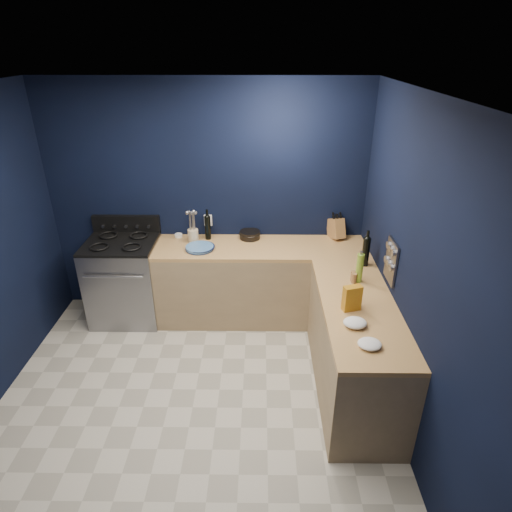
{
  "coord_description": "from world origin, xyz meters",
  "views": [
    {
      "loc": [
        0.59,
        -2.8,
        2.91
      ],
      "look_at": [
        0.55,
        1.0,
        1.0
      ],
      "focal_mm": 30.29,
      "sensor_mm": 36.0,
      "label": 1
    }
  ],
  "objects_px": {
    "gas_range": "(126,281)",
    "knife_block": "(336,228)",
    "plate_stack": "(200,248)",
    "crouton_bag": "(352,298)",
    "utensil_crock": "(193,236)"
  },
  "relations": [
    {
      "from": "plate_stack",
      "to": "utensil_crock",
      "type": "height_order",
      "value": "utensil_crock"
    },
    {
      "from": "gas_range",
      "to": "knife_block",
      "type": "xyz_separation_m",
      "value": [
        2.37,
        0.26,
        0.55
      ]
    },
    {
      "from": "utensil_crock",
      "to": "knife_block",
      "type": "relative_size",
      "value": 0.65
    },
    {
      "from": "plate_stack",
      "to": "crouton_bag",
      "type": "xyz_separation_m",
      "value": [
        1.4,
        -1.14,
        0.09
      ]
    },
    {
      "from": "utensil_crock",
      "to": "gas_range",
      "type": "bearing_deg",
      "value": -170.53
    },
    {
      "from": "gas_range",
      "to": "crouton_bag",
      "type": "distance_m",
      "value": 2.63
    },
    {
      "from": "crouton_bag",
      "to": "gas_range",
      "type": "bearing_deg",
      "value": 135.31
    },
    {
      "from": "utensil_crock",
      "to": "knife_block",
      "type": "distance_m",
      "value": 1.6
    },
    {
      "from": "gas_range",
      "to": "crouton_bag",
      "type": "bearing_deg",
      "value": -27.88
    },
    {
      "from": "plate_stack",
      "to": "crouton_bag",
      "type": "relative_size",
      "value": 1.35
    },
    {
      "from": "plate_stack",
      "to": "crouton_bag",
      "type": "distance_m",
      "value": 1.81
    },
    {
      "from": "gas_range",
      "to": "knife_block",
      "type": "bearing_deg",
      "value": 6.29
    },
    {
      "from": "gas_range",
      "to": "utensil_crock",
      "type": "relative_size",
      "value": 6.35
    },
    {
      "from": "gas_range",
      "to": "knife_block",
      "type": "height_order",
      "value": "knife_block"
    },
    {
      "from": "utensil_crock",
      "to": "knife_block",
      "type": "xyz_separation_m",
      "value": [
        1.59,
        0.13,
        0.04
      ]
    }
  ]
}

